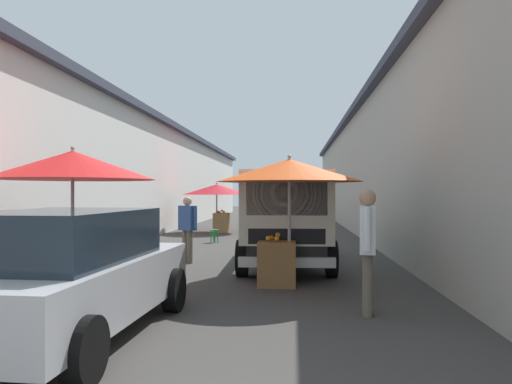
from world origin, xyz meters
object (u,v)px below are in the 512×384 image
object	(u,v)px
fruit_stall_mid_lane	(288,182)
vendor_in_shade	(187,225)
delivery_truck	(286,222)
parked_scooter	(109,242)
hatchback_car	(66,273)
fruit_stall_near_left	(71,176)
fruit_stall_far_left	(217,193)
plastic_stool	(214,233)
vendor_by_crates	(368,242)

from	to	relation	value
fruit_stall_mid_lane	vendor_in_shade	world-z (taller)	fruit_stall_mid_lane
fruit_stall_mid_lane	delivery_truck	world-z (taller)	fruit_stall_mid_lane
vendor_in_shade	parked_scooter	size ratio (longest dim) A/B	0.92
fruit_stall_mid_lane	parked_scooter	world-z (taller)	fruit_stall_mid_lane
parked_scooter	vendor_in_shade	bearing A→B (deg)	-98.88
hatchback_car	parked_scooter	bearing A→B (deg)	16.89
fruit_stall_mid_lane	hatchback_car	xyz separation A→B (m)	(-3.30, 2.47, -1.10)
fruit_stall_near_left	fruit_stall_mid_lane	xyz separation A→B (m)	(1.04, -3.47, -0.08)
fruit_stall_near_left	parked_scooter	xyz separation A→B (m)	(4.08, 0.93, -1.47)
fruit_stall_near_left	fruit_stall_mid_lane	distance (m)	3.63
fruit_stall_far_left	hatchback_car	bearing A→B (deg)	-177.59
vendor_in_shade	parked_scooter	distance (m)	2.08
fruit_stall_near_left	plastic_stool	world-z (taller)	fruit_stall_near_left
hatchback_car	vendor_by_crates	world-z (taller)	vendor_by_crates
vendor_by_crates	parked_scooter	distance (m)	7.47
vendor_in_shade	vendor_by_crates	bearing A→B (deg)	-143.55
fruit_stall_far_left	plastic_stool	xyz separation A→B (m)	(-4.34, -0.59, -1.32)
fruit_stall_near_left	vendor_in_shade	distance (m)	4.05
hatchback_car	fruit_stall_far_left	bearing A→B (deg)	2.41
vendor_by_crates	parked_scooter	size ratio (longest dim) A/B	1.00
parked_scooter	plastic_stool	distance (m)	4.83
fruit_stall_far_left	vendor_by_crates	xyz separation A→B (m)	(-13.82, -4.21, -0.65)
delivery_truck	plastic_stool	xyz separation A→B (m)	(5.81, 2.47, -0.71)
fruit_stall_near_left	plastic_stool	distance (m)	8.73
fruit_stall_mid_lane	vendor_by_crates	xyz separation A→B (m)	(-1.99, -1.10, -0.84)
fruit_stall_far_left	vendor_in_shade	size ratio (longest dim) A/B	1.85
hatchback_car	parked_scooter	distance (m)	6.63
plastic_stool	parked_scooter	bearing A→B (deg)	157.15
fruit_stall_near_left	plastic_stool	size ratio (longest dim) A/B	6.06
fruit_stall_far_left	vendor_in_shade	world-z (taller)	fruit_stall_far_left
vendor_by_crates	plastic_stool	world-z (taller)	vendor_by_crates
fruit_stall_mid_lane	delivery_truck	size ratio (longest dim) A/B	0.52
delivery_truck	vendor_by_crates	bearing A→B (deg)	-162.64
fruit_stall_mid_lane	plastic_stool	xyz separation A→B (m)	(7.50, 2.52, -1.51)
fruit_stall_far_left	vendor_by_crates	distance (m)	14.46
fruit_stall_near_left	vendor_by_crates	world-z (taller)	fruit_stall_near_left
delivery_truck	fruit_stall_far_left	bearing A→B (deg)	16.78
fruit_stall_far_left	hatchback_car	xyz separation A→B (m)	(-15.13, -0.64, -0.91)
hatchback_car	delivery_truck	world-z (taller)	delivery_truck
hatchback_car	parked_scooter	world-z (taller)	hatchback_car
delivery_truck	plastic_stool	bearing A→B (deg)	23.07
fruit_stall_mid_lane	vendor_by_crates	world-z (taller)	fruit_stall_mid_lane
vendor_by_crates	delivery_truck	bearing A→B (deg)	17.36
fruit_stall_mid_lane	plastic_stool	world-z (taller)	fruit_stall_mid_lane
vendor_in_shade	delivery_truck	bearing A→B (deg)	-114.01
fruit_stall_near_left	parked_scooter	size ratio (longest dim) A/B	1.56
vendor_by_crates	parked_scooter	world-z (taller)	vendor_by_crates
fruit_stall_near_left	delivery_truck	size ratio (longest dim) A/B	0.53
plastic_stool	vendor_by_crates	bearing A→B (deg)	-159.09
fruit_stall_far_left	delivery_truck	distance (m)	10.61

